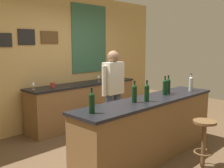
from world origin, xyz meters
The scene contains 16 objects.
ground_plane centered at (0.00, 0.00, 0.00)m, with size 10.00×10.00×0.00m, color brown.
back_wall centered at (0.01, 2.03, 1.42)m, with size 6.00×0.09×2.80m.
bar_counter centered at (0.00, -0.40, 0.46)m, with size 2.75×0.60×0.92m.
side_counter centered at (0.40, 1.65, 0.45)m, with size 2.62×0.56×0.90m.
bartender centered at (0.13, 0.51, 0.94)m, with size 0.52×0.21×1.62m.
bar_stool centered at (0.26, -1.14, 0.46)m, with size 0.32×0.32×0.68m.
wine_bottle_a centered at (-1.16, -0.40, 1.06)m, with size 0.07×0.07×0.31m.
wine_bottle_b centered at (-0.35, -0.38, 1.06)m, with size 0.07×0.07×0.31m.
wine_bottle_c centered at (-0.18, -0.46, 1.06)m, with size 0.07×0.07×0.31m.
wine_bottle_d centered at (0.41, -0.38, 1.06)m, with size 0.07×0.07×0.31m.
wine_bottle_e centered at (0.54, -0.36, 1.06)m, with size 0.07×0.07×0.31m.
wine_bottle_f centered at (1.04, -0.50, 1.06)m, with size 0.07×0.07×0.31m.
wine_glass_a centered at (-0.76, 1.70, 1.01)m, with size 0.07×0.07×0.16m.
wine_glass_b centered at (0.82, 1.64, 1.01)m, with size 0.07×0.07×0.16m.
wine_glass_c centered at (1.48, 1.60, 1.01)m, with size 0.07×0.07×0.16m.
coffee_mug centered at (-0.38, 1.65, 0.95)m, with size 0.12×0.08×0.09m.
Camera 1 is at (-3.16, -2.70, 1.74)m, focal length 42.21 mm.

